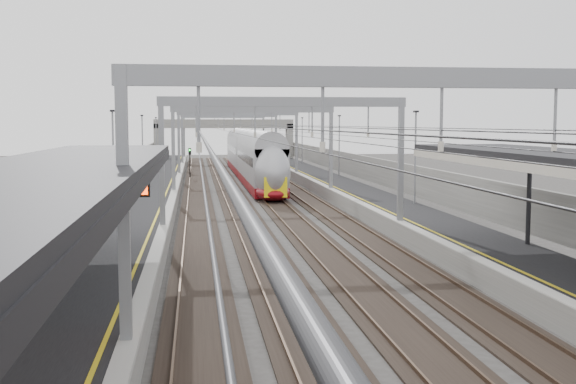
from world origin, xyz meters
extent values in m
cube|color=black|center=(-8.00, 45.00, 0.50)|extent=(4.00, 120.00, 1.00)
cube|color=black|center=(8.00, 45.00, 0.50)|extent=(4.00, 120.00, 1.00)
cube|color=black|center=(-4.50, 45.00, 0.04)|extent=(2.40, 140.00, 0.08)
cube|color=brown|center=(-5.22, 45.00, 0.13)|extent=(0.07, 140.00, 0.14)
cube|color=brown|center=(-3.78, 45.00, 0.13)|extent=(0.07, 140.00, 0.14)
cube|color=black|center=(-1.50, 45.00, 0.04)|extent=(2.40, 140.00, 0.08)
cube|color=brown|center=(-2.22, 45.00, 0.13)|extent=(0.07, 140.00, 0.14)
cube|color=brown|center=(-0.78, 45.00, 0.13)|extent=(0.07, 140.00, 0.14)
cube|color=black|center=(1.50, 45.00, 0.04)|extent=(2.40, 140.00, 0.08)
cube|color=brown|center=(0.78, 45.00, 0.13)|extent=(0.07, 140.00, 0.14)
cube|color=brown|center=(2.22, 45.00, 0.13)|extent=(0.07, 140.00, 0.14)
cube|color=black|center=(4.50, 45.00, 0.04)|extent=(2.40, 140.00, 0.08)
cube|color=brown|center=(3.78, 45.00, 0.13)|extent=(0.07, 140.00, 0.14)
cube|color=brown|center=(5.22, 45.00, 0.13)|extent=(0.07, 140.00, 0.14)
cube|color=gray|center=(-6.30, 2.00, 4.30)|extent=(0.28, 0.28, 6.60)
cube|color=gray|center=(0.00, 2.00, 7.35)|extent=(13.00, 0.25, 0.50)
cube|color=gray|center=(-6.30, 22.00, 4.30)|extent=(0.28, 0.28, 6.60)
cube|color=gray|center=(6.30, 22.00, 4.30)|extent=(0.28, 0.28, 6.60)
cube|color=gray|center=(0.00, 22.00, 7.35)|extent=(13.00, 0.25, 0.50)
cube|color=gray|center=(-6.30, 42.00, 4.30)|extent=(0.28, 0.28, 6.60)
cube|color=gray|center=(6.30, 42.00, 4.30)|extent=(0.28, 0.28, 6.60)
cube|color=gray|center=(0.00, 42.00, 7.35)|extent=(13.00, 0.25, 0.50)
cube|color=gray|center=(-6.30, 62.00, 4.30)|extent=(0.28, 0.28, 6.60)
cube|color=gray|center=(6.30, 62.00, 4.30)|extent=(0.28, 0.28, 6.60)
cube|color=gray|center=(0.00, 62.00, 7.35)|extent=(13.00, 0.25, 0.50)
cube|color=gray|center=(-6.30, 82.00, 4.30)|extent=(0.28, 0.28, 6.60)
cube|color=gray|center=(6.30, 82.00, 4.30)|extent=(0.28, 0.28, 6.60)
cube|color=gray|center=(0.00, 82.00, 7.35)|extent=(13.00, 0.25, 0.50)
cube|color=gray|center=(-6.30, 100.00, 4.30)|extent=(0.28, 0.28, 6.60)
cube|color=gray|center=(6.30, 100.00, 4.30)|extent=(0.28, 0.28, 6.60)
cube|color=gray|center=(0.00, 100.00, 7.35)|extent=(13.00, 0.25, 0.50)
cylinder|color=#262628|center=(-4.50, 50.00, 5.50)|extent=(0.03, 140.00, 0.03)
cylinder|color=#262628|center=(-1.50, 50.00, 5.50)|extent=(0.03, 140.00, 0.03)
cylinder|color=#262628|center=(1.50, 50.00, 5.50)|extent=(0.03, 140.00, 0.03)
cylinder|color=#262628|center=(4.50, 50.00, 5.50)|extent=(0.03, 140.00, 0.03)
cube|color=black|center=(-8.00, 3.00, 5.12)|extent=(4.40, 30.00, 0.24)
cylinder|color=black|center=(-9.70, 14.00, 3.00)|extent=(0.20, 0.20, 4.00)
cube|color=black|center=(-6.60, 4.00, 4.55)|extent=(1.60, 0.15, 0.55)
cube|color=#FF3405|center=(-6.60, 3.92, 4.55)|extent=(1.50, 0.02, 0.42)
cylinder|color=black|center=(9.70, 14.00, 3.00)|extent=(0.20, 0.20, 4.00)
cube|color=slate|center=(0.00, 100.00, 6.20)|extent=(22.00, 2.20, 1.40)
cube|color=slate|center=(-10.50, 100.00, 3.10)|extent=(1.00, 2.20, 6.20)
cube|color=slate|center=(10.50, 100.00, 3.10)|extent=(1.00, 2.20, 6.20)
cube|color=slate|center=(-11.20, 45.00, 1.60)|extent=(0.30, 120.00, 3.20)
cube|color=slate|center=(11.20, 45.00, 1.60)|extent=(0.30, 120.00, 3.20)
cube|color=maroon|center=(1.50, 53.87, 0.62)|extent=(2.83, 24.12, 0.84)
cube|color=#A1A1A6|center=(1.50, 53.87, 2.61)|extent=(2.83, 24.12, 3.15)
cube|color=black|center=(1.50, 45.42, 0.29)|extent=(2.10, 2.52, 0.52)
cube|color=maroon|center=(1.50, 78.41, 0.62)|extent=(2.83, 24.12, 0.84)
cube|color=#A1A1A6|center=(1.50, 78.41, 2.61)|extent=(2.83, 24.12, 3.15)
cube|color=black|center=(1.50, 69.97, 0.29)|extent=(2.10, 2.52, 0.52)
ellipsoid|color=#A1A1A6|center=(1.50, 41.59, 2.30)|extent=(2.83, 5.45, 4.41)
cube|color=yellow|center=(1.50, 39.34, 1.35)|extent=(1.78, 0.12, 1.57)
cube|color=black|center=(1.50, 39.81, 2.93)|extent=(1.68, 0.60, 0.98)
cylinder|color=black|center=(-5.20, 66.63, 1.50)|extent=(0.12, 0.12, 3.00)
cube|color=black|center=(-5.20, 66.63, 3.10)|extent=(0.32, 0.22, 0.75)
sphere|color=#0CE526|center=(-5.20, 66.50, 3.25)|extent=(0.16, 0.16, 0.16)
cylinder|color=black|center=(3.20, 67.08, 1.50)|extent=(0.12, 0.12, 3.00)
cube|color=black|center=(3.20, 67.08, 3.10)|extent=(0.32, 0.22, 0.75)
sphere|color=red|center=(3.20, 66.95, 3.25)|extent=(0.16, 0.16, 0.16)
cylinder|color=black|center=(5.40, 69.73, 1.50)|extent=(0.12, 0.12, 3.00)
cube|color=black|center=(5.40, 69.73, 3.10)|extent=(0.32, 0.22, 0.75)
sphere|color=red|center=(5.40, 69.60, 3.25)|extent=(0.16, 0.16, 0.16)
camera|label=1|loc=(-4.59, -15.39, 6.22)|focal=45.00mm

